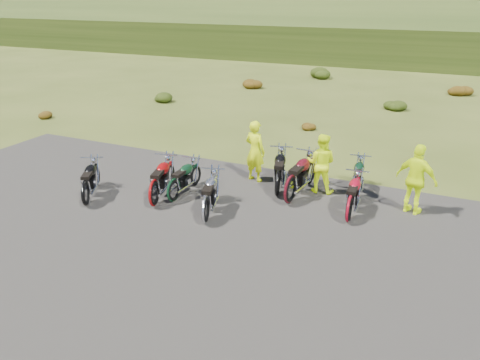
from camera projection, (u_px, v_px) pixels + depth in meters
The scene contains 22 objects.
ground at pixel (217, 219), 12.19m from camera, with size 300.00×300.00×0.00m, color #3C4918.
gravel_pad at pixel (176, 255), 10.50m from camera, with size 20.00×12.00×0.04m, color black.
hill_slope at pixel (414, 43), 54.36m from camera, with size 300.00×46.00×3.00m, color #2B3B13, non-canonical shape.
hill_plateau at pixel (441, 18), 104.96m from camera, with size 300.00×90.00×9.17m, color #2B3B13.
shrub_0 at pixel (47, 114), 21.80m from camera, with size 0.77×0.77×0.45m, color #5F2D0B.
shrub_1 at pixel (163, 96), 25.12m from camera, with size 1.03×1.03×0.61m, color #21310C.
shrub_2 at pixel (251, 82), 28.44m from camera, with size 1.30×1.30×0.77m, color #5F2D0B.
shrub_3 at pixel (321, 72), 31.76m from camera, with size 1.56×1.56×0.92m, color #21310C.
shrub_4 at pixel (307, 124), 20.02m from camera, with size 0.77×0.77×0.45m, color #5F2D0B.
shrub_5 at pixel (394, 104), 23.34m from camera, with size 1.03×1.03×0.61m, color #21310C.
shrub_6 at pixel (460, 88), 26.66m from camera, with size 1.30×1.30×0.77m, color #5F2D0B.
motorcycle_0 at pixel (87, 206), 12.94m from camera, with size 1.98×0.66×1.04m, color black, non-canonical shape.
motorcycle_1 at pixel (155, 206), 12.90m from camera, with size 2.13×0.71×1.12m, color maroon, non-canonical shape.
motorcycle_2 at pixel (174, 202), 13.17m from camera, with size 1.90×0.63×1.00m, color black, non-canonical shape.
motorcycle_3 at pixel (206, 223), 11.96m from camera, with size 2.05×0.68×1.07m, color #ACABB0, non-canonical shape.
motorcycle_4 at pixel (290, 203), 13.07m from camera, with size 2.30×0.77×1.20m, color #4D0C14, non-canonical shape.
motorcycle_5 at pixel (277, 196), 13.53m from camera, with size 2.17×0.72×1.14m, color black, non-canonical shape.
motorcycle_6 at pixel (348, 222), 12.02m from camera, with size 1.97×0.66×1.03m, color maroon, non-canonical shape.
motorcycle_7 at pixel (355, 201), 13.25m from camera, with size 1.92×0.64×1.01m, color black, non-canonical shape.
person_middle at pixel (255, 152), 14.29m from camera, with size 0.69×0.46×1.90m, color #D9F30C.
person_right_a at pixel (321, 164), 13.50m from camera, with size 0.85×0.66×1.75m, color #D9F30C.
person_right_b at pixel (416, 181), 12.14m from camera, with size 1.11×0.46×1.89m, color #D9F30C.
Camera 1 is at (5.09, -9.68, 5.50)m, focal length 35.00 mm.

